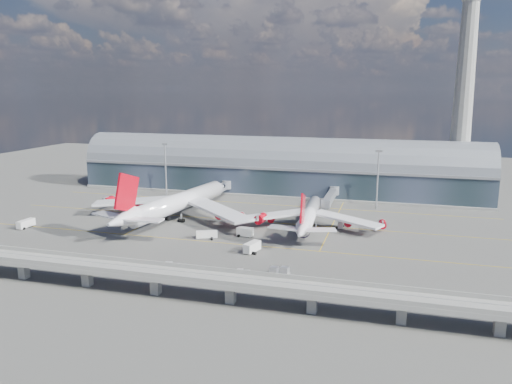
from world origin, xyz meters
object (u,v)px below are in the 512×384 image
(service_truck_0, at_px, (26,224))
(cargo_train_1, at_px, (176,267))
(cargo_train_0, at_px, (247,273))
(service_truck_4, at_px, (340,224))
(floodlight_mast_left, at_px, (166,168))
(airliner_left, at_px, (176,203))
(service_truck_2, at_px, (207,235))
(service_truck_5, at_px, (184,203))
(control_tower, at_px, (464,88))
(cargo_train_2, at_px, (279,271))
(service_truck_1, at_px, (245,232))
(airliner_right, at_px, (309,216))
(floodlight_mast_right, at_px, (378,178))
(service_truck_3, at_px, (252,247))

(service_truck_0, height_order, cargo_train_1, service_truck_0)
(cargo_train_0, bearing_deg, service_truck_4, -30.13)
(floodlight_mast_left, distance_m, service_truck_0, 72.87)
(airliner_left, distance_m, cargo_train_0, 67.65)
(service_truck_0, xyz_separation_m, service_truck_2, (70.36, 5.69, -0.19))
(floodlight_mast_left, relative_size, service_truck_4, 5.44)
(cargo_train_1, bearing_deg, service_truck_5, 6.73)
(cargo_train_0, xyz_separation_m, cargo_train_1, (-21.10, -1.19, 0.14))
(control_tower, distance_m, floodlight_mast_left, 143.01)
(cargo_train_2, bearing_deg, cargo_train_0, 128.93)
(cargo_train_0, xyz_separation_m, cargo_train_2, (8.31, 3.89, 0.24))
(service_truck_5, bearing_deg, control_tower, -42.91)
(service_truck_1, xyz_separation_m, cargo_train_2, (19.94, -32.15, -0.62))
(control_tower, relative_size, service_truck_5, 15.68)
(service_truck_1, relative_size, service_truck_2, 0.77)
(service_truck_0, bearing_deg, cargo_train_2, -8.58)
(service_truck_1, relative_size, service_truck_4, 1.25)
(service_truck_2, relative_size, cargo_train_2, 1.27)
(service_truck_1, xyz_separation_m, cargo_train_1, (-9.47, -37.23, -0.72))
(airliner_right, distance_m, cargo_train_2, 48.33)
(control_tower, height_order, service_truck_1, control_tower)
(control_tower, distance_m, cargo_train_1, 157.62)
(airliner_left, bearing_deg, floodlight_mast_right, 37.70)
(service_truck_1, xyz_separation_m, service_truck_5, (-39.20, 36.09, -0.12))
(service_truck_3, distance_m, service_truck_5, 69.68)
(service_truck_1, bearing_deg, airliner_left, 74.15)
(service_truck_4, bearing_deg, service_truck_5, 160.59)
(service_truck_2, distance_m, service_truck_5, 49.78)
(airliner_right, xyz_separation_m, service_truck_4, (11.23, 4.53, -3.52))
(floodlight_mast_left, xyz_separation_m, cargo_train_2, (77.11, -87.96, -12.62))
(service_truck_2, height_order, cargo_train_1, service_truck_2)
(service_truck_0, distance_m, service_truck_4, 118.17)
(floodlight_mast_left, relative_size, service_truck_1, 4.36)
(floodlight_mast_right, bearing_deg, cargo_train_0, -108.76)
(floodlight_mast_left, bearing_deg, airliner_left, -59.71)
(floodlight_mast_left, xyz_separation_m, service_truck_0, (-25.39, -67.24, -12.05))
(airliner_left, height_order, service_truck_5, airliner_left)
(service_truck_1, bearing_deg, service_truck_5, 55.14)
(control_tower, relative_size, floodlight_mast_left, 4.01)
(floodlight_mast_left, bearing_deg, airliner_right, -27.28)
(service_truck_5, bearing_deg, cargo_train_0, -119.92)
(service_truck_3, distance_m, service_truck_4, 43.66)
(airliner_left, distance_m, cargo_train_1, 57.09)
(control_tower, xyz_separation_m, floodlight_mast_left, (-135.00, -28.00, -38.00))
(service_truck_0, bearing_deg, service_truck_3, -0.00)
(airliner_left, distance_m, service_truck_4, 64.73)
(floodlight_mast_right, xyz_separation_m, service_truck_0, (-125.39, -67.24, -12.05))
(airliner_right, bearing_deg, cargo_train_1, -122.74)
(service_truck_0, bearing_deg, control_tower, 33.56)
(airliner_right, bearing_deg, service_truck_3, -115.62)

